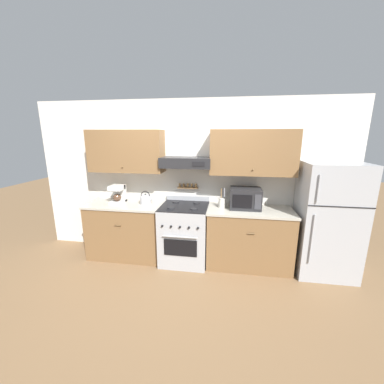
# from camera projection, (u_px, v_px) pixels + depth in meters

# --- Properties ---
(ground_plane) EXTENTS (16.00, 16.00, 0.00)m
(ground_plane) POSITION_uv_depth(u_px,v_px,m) (181.00, 270.00, 3.58)
(ground_plane) COLOR brown
(wall_back) EXTENTS (5.20, 0.46, 2.55)m
(wall_back) POSITION_uv_depth(u_px,v_px,m) (188.00, 170.00, 3.82)
(wall_back) COLOR silver
(wall_back) RESTS_ON ground_plane
(counter_left) EXTENTS (1.23, 0.66, 0.91)m
(counter_left) POSITION_uv_depth(u_px,v_px,m) (128.00, 229.00, 3.94)
(counter_left) COLOR brown
(counter_left) RESTS_ON ground_plane
(counter_right) EXTENTS (1.28, 0.66, 0.91)m
(counter_right) POSITION_uv_depth(u_px,v_px,m) (249.00, 237.00, 3.64)
(counter_right) COLOR brown
(counter_right) RESTS_ON ground_plane
(stove_range) EXTENTS (0.72, 0.72, 1.00)m
(stove_range) POSITION_uv_depth(u_px,v_px,m) (185.00, 233.00, 3.75)
(stove_range) COLOR #ADAFB5
(stove_range) RESTS_ON ground_plane
(refrigerator) EXTENTS (0.79, 0.70, 1.64)m
(refrigerator) POSITION_uv_depth(u_px,v_px,m) (327.00, 220.00, 3.36)
(refrigerator) COLOR #ADAFB5
(refrigerator) RESTS_ON ground_plane
(tea_kettle) EXTENTS (0.23, 0.18, 0.21)m
(tea_kettle) POSITION_uv_depth(u_px,v_px,m) (146.00, 199.00, 3.80)
(tea_kettle) COLOR #B7B7BC
(tea_kettle) RESTS_ON counter_left
(coffee_maker) EXTENTS (0.21, 0.26, 0.29)m
(coffee_maker) POSITION_uv_depth(u_px,v_px,m) (118.00, 193.00, 3.89)
(coffee_maker) COLOR white
(coffee_maker) RESTS_ON counter_left
(microwave) EXTENTS (0.46, 0.37, 0.31)m
(microwave) POSITION_uv_depth(u_px,v_px,m) (245.00, 198.00, 3.56)
(microwave) COLOR #232326
(microwave) RESTS_ON counter_right
(utensil_crock) EXTENTS (0.12, 0.12, 0.30)m
(utensil_crock) POSITION_uv_depth(u_px,v_px,m) (222.00, 202.00, 3.61)
(utensil_crock) COLOR silver
(utensil_crock) RESTS_ON counter_right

